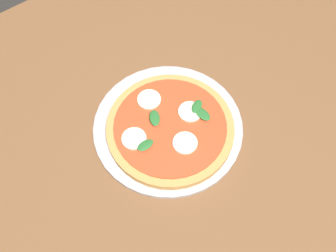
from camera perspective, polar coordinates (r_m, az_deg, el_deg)
ground_plane at (r=1.61m, az=-0.55°, el=-14.22°), size 6.00×6.00×0.00m
dining_table at (r=0.98m, az=-0.88°, el=-3.90°), size 1.59×1.20×0.75m
serving_tray at (r=0.91m, az=0.00°, el=-0.12°), size 0.35×0.35×0.01m
pizza at (r=0.89m, az=0.35°, el=-0.29°), size 0.29×0.29×0.03m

